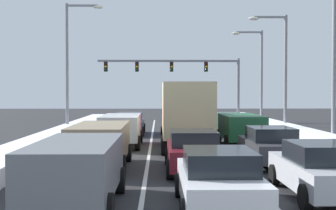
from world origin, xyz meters
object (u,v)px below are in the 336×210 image
(box_truck_center_lane_third, at_px, (186,112))
(street_lamp_right_mid, at_px, (280,63))
(sedan_black_right_lane_fourth, at_px, (226,123))
(suv_gray_left_lane_nearest, at_px, (76,168))
(sedan_charcoal_right_lane_second, at_px, (270,146))
(street_lamp_right_near, at_px, (328,45))
(suv_green_right_lane_third, at_px, (240,127))
(sedan_white_center_lane_nearest, at_px, (218,180))
(traffic_light_gantry, at_px, (185,72))
(sedan_maroon_center_lane_second, at_px, (193,151))
(suv_tan_left_lane_second, at_px, (100,142))
(suv_silver_left_lane_third, at_px, (121,127))
(street_lamp_right_far, at_px, (257,69))
(sedan_silver_right_lane_nearest, at_px, (320,169))
(street_lamp_left_mid, at_px, (72,57))
(suv_navy_center_lane_fourth, at_px, (180,119))
(sedan_charcoal_left_lane_fourth, at_px, (130,123))

(box_truck_center_lane_third, relative_size, street_lamp_right_mid, 0.88)
(sedan_black_right_lane_fourth, relative_size, suv_gray_left_lane_nearest, 0.92)
(sedan_charcoal_right_lane_second, xyz_separation_m, street_lamp_right_near, (4.16, 5.24, 4.50))
(suv_green_right_lane_third, relative_size, street_lamp_right_near, 0.55)
(sedan_black_right_lane_fourth, bearing_deg, sedan_white_center_lane_nearest, -98.59)
(traffic_light_gantry, xyz_separation_m, street_lamp_right_near, (6.02, -22.58, 0.38))
(sedan_maroon_center_lane_second, xyz_separation_m, suv_tan_left_lane_second, (-3.48, 0.83, 0.25))
(suv_gray_left_lane_nearest, distance_m, suv_tan_left_lane_second, 6.14)
(sedan_white_center_lane_nearest, distance_m, suv_silver_left_lane_third, 14.06)
(street_lamp_right_near, bearing_deg, sedan_maroon_center_lane_second, -137.15)
(sedan_maroon_center_lane_second, distance_m, suv_gray_left_lane_nearest, 6.26)
(sedan_white_center_lane_nearest, relative_size, traffic_light_gantry, 0.32)
(sedan_charcoal_right_lane_second, xyz_separation_m, suv_gray_left_lane_nearest, (-6.48, -6.87, 0.25))
(box_truck_center_lane_third, xyz_separation_m, street_lamp_right_far, (7.07, 16.43, 2.98))
(suv_tan_left_lane_second, bearing_deg, traffic_light_gantry, 80.47)
(street_lamp_right_far, bearing_deg, sedan_silver_right_lane_nearest, -98.24)
(box_truck_center_lane_third, relative_size, street_lamp_right_far, 0.88)
(sedan_white_center_lane_nearest, height_order, street_lamp_right_far, street_lamp_right_far)
(sedan_white_center_lane_nearest, bearing_deg, street_lamp_left_mid, 108.98)
(sedan_silver_right_lane_nearest, bearing_deg, sedan_white_center_lane_nearest, -153.70)
(sedan_white_center_lane_nearest, relative_size, suv_navy_center_lane_fourth, 0.92)
(sedan_charcoal_right_lane_second, distance_m, suv_navy_center_lane_fourth, 14.51)
(sedan_charcoal_right_lane_second, relative_size, street_lamp_right_near, 0.51)
(sedan_maroon_center_lane_second, xyz_separation_m, box_truck_center_lane_third, (0.12, 6.81, 1.14))
(suv_gray_left_lane_nearest, relative_size, traffic_light_gantry, 0.35)
(suv_gray_left_lane_nearest, height_order, street_lamp_right_far, street_lamp_right_far)
(traffic_light_gantry, bearing_deg, box_truck_center_lane_third, -93.03)
(suv_navy_center_lane_fourth, xyz_separation_m, street_lamp_right_far, (6.96, 7.47, 3.87))
(suv_navy_center_lane_fourth, height_order, street_lamp_left_mid, street_lamp_left_mid)
(suv_silver_left_lane_third, distance_m, street_lamp_right_far, 18.92)
(traffic_light_gantry, bearing_deg, sedan_white_center_lane_nearest, -91.81)
(sedan_charcoal_right_lane_second, height_order, suv_navy_center_lane_fourth, suv_navy_center_lane_fourth)
(suv_navy_center_lane_fourth, bearing_deg, sedan_white_center_lane_nearest, -90.07)
(sedan_charcoal_right_lane_second, xyz_separation_m, sedan_black_right_lane_fourth, (0.12, 13.17, 0.00))
(sedan_white_center_lane_nearest, bearing_deg, suv_tan_left_lane_second, 119.50)
(street_lamp_right_mid, relative_size, street_lamp_left_mid, 0.89)
(traffic_light_gantry, height_order, street_lamp_left_mid, street_lamp_left_mid)
(box_truck_center_lane_third, height_order, sedan_charcoal_left_lane_fourth, box_truck_center_lane_third)
(sedan_silver_right_lane_nearest, relative_size, sedan_black_right_lane_fourth, 1.00)
(street_lamp_right_mid, bearing_deg, sedan_black_right_lane_fourth, -175.71)
(sedan_charcoal_right_lane_second, relative_size, street_lamp_left_mid, 0.49)
(sedan_white_center_lane_nearest, xyz_separation_m, street_lamp_right_mid, (6.84, 20.71, 4.11))
(box_truck_center_lane_third, bearing_deg, sedan_charcoal_left_lane_fourth, 112.26)
(sedan_charcoal_left_lane_fourth, bearing_deg, sedan_silver_right_lane_nearest, -71.42)
(sedan_charcoal_right_lane_second, relative_size, suv_navy_center_lane_fourth, 0.92)
(sedan_white_center_lane_nearest, distance_m, street_lamp_right_mid, 22.19)
(suv_green_right_lane_third, relative_size, suv_silver_left_lane_third, 1.00)
(suv_green_right_lane_third, height_order, street_lamp_left_mid, street_lamp_left_mid)
(sedan_charcoal_right_lane_second, distance_m, sedan_charcoal_left_lane_fourth, 14.86)
(suv_green_right_lane_third, distance_m, box_truck_center_lane_third, 3.50)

